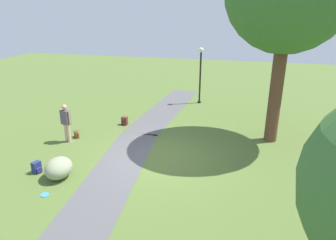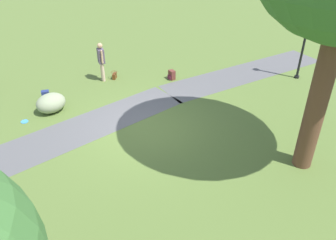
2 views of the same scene
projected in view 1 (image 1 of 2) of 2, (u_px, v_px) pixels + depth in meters
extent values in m
plane|color=#546A30|center=(159.00, 158.00, 11.45)|extent=(48.00, 48.00, 0.00)
cube|color=#555556|center=(167.00, 108.00, 17.19)|extent=(8.09, 2.22, 0.01)
cube|color=#555556|center=(110.00, 180.00, 9.92)|extent=(8.13, 2.50, 0.01)
cylinder|color=brown|center=(276.00, 91.00, 12.23)|extent=(0.52, 0.52, 4.35)
cylinder|color=black|center=(199.00, 102.00, 18.11)|extent=(0.20, 0.20, 0.10)
cylinder|color=black|center=(200.00, 78.00, 17.61)|extent=(0.10, 0.10, 2.98)
sphere|color=white|center=(201.00, 50.00, 17.05)|extent=(0.28, 0.28, 0.28)
ellipsoid|color=gray|center=(59.00, 168.00, 10.00)|extent=(1.21, 1.04, 0.69)
cylinder|color=beige|center=(69.00, 133.00, 12.67)|extent=(0.13, 0.13, 0.80)
cylinder|color=beige|center=(66.00, 132.00, 12.74)|extent=(0.13, 0.13, 0.80)
cube|color=#574B60|center=(65.00, 117.00, 12.46)|extent=(0.31, 0.40, 0.60)
cylinder|color=tan|center=(69.00, 117.00, 12.36)|extent=(0.08, 0.08, 0.53)
cylinder|color=tan|center=(61.00, 116.00, 12.54)|extent=(0.08, 0.08, 0.53)
sphere|color=tan|center=(64.00, 107.00, 12.31)|extent=(0.22, 0.22, 0.22)
cube|color=#5D3115|center=(76.00, 135.00, 13.20)|extent=(0.30, 0.32, 0.24)
torus|color=#5D3115|center=(76.00, 131.00, 13.14)|extent=(0.38, 0.38, 0.02)
cube|color=navy|center=(36.00, 167.00, 10.35)|extent=(0.32, 0.27, 0.40)
cube|color=navy|center=(39.00, 170.00, 10.32)|extent=(0.20, 0.11, 0.18)
cube|color=brown|center=(125.00, 121.00, 14.65)|extent=(0.21, 0.29, 0.40)
cube|color=#541C2F|center=(124.00, 123.00, 14.56)|extent=(0.07, 0.20, 0.18)
cylinder|color=#3E94E5|center=(45.00, 195.00, 9.14)|extent=(0.25, 0.25, 0.02)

